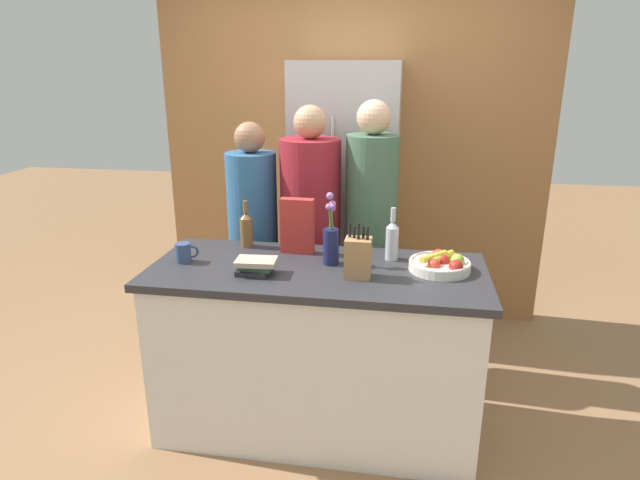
% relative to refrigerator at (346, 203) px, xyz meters
% --- Properties ---
extents(ground_plane, '(14.00, 14.00, 0.00)m').
position_rel_refrigerator_xyz_m(ground_plane, '(-0.00, -1.21, -0.97)').
color(ground_plane, '#936B47').
extents(kitchen_island, '(1.71, 0.74, 0.93)m').
position_rel_refrigerator_xyz_m(kitchen_island, '(-0.00, -1.21, -0.50)').
color(kitchen_island, silver).
rests_on(kitchen_island, ground_plane).
extents(back_wall_wood, '(2.91, 0.12, 2.60)m').
position_rel_refrigerator_xyz_m(back_wall_wood, '(-0.00, 0.36, 0.33)').
color(back_wall_wood, '#9E6B3D').
rests_on(back_wall_wood, ground_plane).
extents(refrigerator, '(0.72, 0.63, 1.94)m').
position_rel_refrigerator_xyz_m(refrigerator, '(0.00, 0.00, 0.00)').
color(refrigerator, '#B7B7BC').
rests_on(refrigerator, ground_plane).
extents(fruit_bowl, '(0.30, 0.30, 0.10)m').
position_rel_refrigerator_xyz_m(fruit_bowl, '(0.61, -1.15, -0.01)').
color(fruit_bowl, silver).
rests_on(fruit_bowl, kitchen_island).
extents(knife_block, '(0.13, 0.11, 0.27)m').
position_rel_refrigerator_xyz_m(knife_block, '(0.21, -1.30, 0.06)').
color(knife_block, '#A87A4C').
rests_on(knife_block, kitchen_island).
extents(flower_vase, '(0.08, 0.08, 0.38)m').
position_rel_refrigerator_xyz_m(flower_vase, '(0.06, -1.14, 0.08)').
color(flower_vase, '#191E4C').
rests_on(flower_vase, kitchen_island).
extents(cereal_box, '(0.18, 0.06, 0.30)m').
position_rel_refrigerator_xyz_m(cereal_box, '(-0.15, -0.99, 0.11)').
color(cereal_box, red).
rests_on(cereal_box, kitchen_island).
extents(coffee_mug, '(0.12, 0.08, 0.10)m').
position_rel_refrigerator_xyz_m(coffee_mug, '(-0.70, -1.24, 0.01)').
color(coffee_mug, '#334770').
rests_on(coffee_mug, kitchen_island).
extents(book_stack, '(0.21, 0.15, 0.08)m').
position_rel_refrigerator_xyz_m(book_stack, '(-0.29, -1.34, -0.00)').
color(book_stack, '#232328').
rests_on(book_stack, kitchen_island).
extents(bottle_oil, '(0.07, 0.07, 0.27)m').
position_rel_refrigerator_xyz_m(bottle_oil, '(-0.45, -0.94, 0.06)').
color(bottle_oil, brown).
rests_on(bottle_oil, kitchen_island).
extents(bottle_vinegar, '(0.07, 0.07, 0.28)m').
position_rel_refrigerator_xyz_m(bottle_vinegar, '(0.36, -1.02, 0.07)').
color(bottle_vinegar, '#B2BCC1').
rests_on(bottle_vinegar, kitchen_island).
extents(person_at_sink, '(0.31, 0.31, 1.59)m').
position_rel_refrigerator_xyz_m(person_at_sink, '(-0.52, -0.58, -0.07)').
color(person_at_sink, '#383842').
rests_on(person_at_sink, ground_plane).
extents(person_in_blue, '(0.37, 0.37, 1.69)m').
position_rel_refrigerator_xyz_m(person_in_blue, '(-0.15, -0.58, -0.02)').
color(person_in_blue, '#383842').
rests_on(person_in_blue, ground_plane).
extents(person_in_red_tee, '(0.32, 0.32, 1.72)m').
position_rel_refrigerator_xyz_m(person_in_red_tee, '(0.22, -0.56, 0.01)').
color(person_in_red_tee, '#383842').
rests_on(person_in_red_tee, ground_plane).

